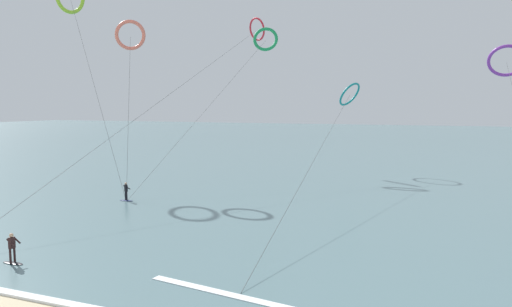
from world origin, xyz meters
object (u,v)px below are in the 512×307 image
kite_violet (507,61)px  kite_coral (130,35)px  kite_emerald (265,39)px  surfer_charcoal (12,250)px  surfer_navy (126,193)px  kite_crimson (256,30)px  kite_teal (350,95)px

kite_violet → kite_coral: 39.39m
kite_coral → kite_emerald: bearing=-163.1°
surfer_charcoal → kite_coral: kite_coral is taller
surfer_navy → kite_violet: (32.33, 18.62, 12.29)m
kite_crimson → kite_teal: kite_crimson is taller
surfer_navy → kite_crimson: 36.12m
kite_violet → kite_coral: size_ratio=2.06×
kite_teal → kite_emerald: kite_emerald is taller
surfer_navy → kite_violet: 39.29m
kite_violet → kite_coral: (-38.10, -9.44, 3.27)m
surfer_navy → kite_teal: kite_teal is taller
kite_crimson → kite_teal: bearing=-161.6°
kite_crimson → kite_violet: kite_crimson is taller
kite_teal → kite_violet: kite_violet is taller
surfer_navy → kite_emerald: size_ratio=0.06×
surfer_navy → kite_crimson: size_ratio=0.03×
kite_crimson → kite_teal: size_ratio=1.10×
kite_crimson → kite_coral: (-6.56, -21.53, -3.44)m
kite_teal → kite_coral: (-20.96, -18.37, 6.25)m
surfer_charcoal → kite_crimson: (-3.82, 46.88, 19.00)m
kite_emerald → kite_coral: (-9.67, -16.87, -1.26)m
surfer_charcoal → kite_coral: (-10.38, 25.34, 15.56)m
kite_teal → kite_crimson: bearing=-80.6°
surfer_charcoal → kite_teal: (10.58, 43.72, 9.31)m
kite_crimson → kite_emerald: bearing=154.4°
kite_emerald → kite_violet: kite_emerald is taller
surfer_charcoal → kite_coral: bearing=-160.6°
surfer_charcoal → kite_teal: bearing=163.6°
kite_violet → surfer_navy: bearing=35.9°
surfer_charcoal → kite_teal: kite_teal is taller
surfer_navy → kite_coral: bearing=152.2°
kite_teal → kite_violet: (17.14, -8.93, 2.98)m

